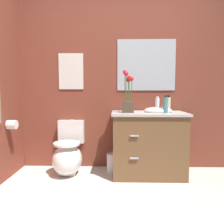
% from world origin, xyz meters
% --- Properties ---
extents(wall_back, '(4.38, 0.05, 2.50)m').
position_xyz_m(wall_back, '(0.20, 1.48, 1.25)').
color(wall_back, brown).
rests_on(wall_back, ground_plane).
extents(toilet, '(0.38, 0.59, 0.69)m').
position_xyz_m(toilet, '(-0.70, 1.18, 0.24)').
color(toilet, white).
rests_on(toilet, ground_plane).
extents(vanity_cabinet, '(0.94, 0.56, 1.00)m').
position_xyz_m(vanity_cabinet, '(0.35, 1.15, 0.42)').
color(vanity_cabinet, brown).
rests_on(vanity_cabinet, ground_plane).
extents(flower_vase, '(0.14, 0.14, 0.53)m').
position_xyz_m(flower_vase, '(0.08, 1.10, 0.99)').
color(flower_vase, '#4C3D2D').
rests_on(flower_vase, vanity_cabinet).
extents(soap_bottle, '(0.06, 0.06, 0.21)m').
position_xyz_m(soap_bottle, '(0.62, 1.26, 0.92)').
color(soap_bottle, beige).
rests_on(soap_bottle, vanity_cabinet).
extents(lotion_bottle, '(0.05, 0.05, 0.21)m').
position_xyz_m(lotion_bottle, '(0.45, 1.11, 0.92)').
color(lotion_bottle, white).
rests_on(lotion_bottle, vanity_cabinet).
extents(hand_wash_bottle, '(0.06, 0.06, 0.22)m').
position_xyz_m(hand_wash_bottle, '(0.54, 1.05, 0.92)').
color(hand_wash_bottle, teal).
rests_on(hand_wash_bottle, vanity_cabinet).
extents(trash_bin, '(0.18, 0.18, 0.27)m').
position_xyz_m(trash_bin, '(-0.10, 1.19, 0.14)').
color(trash_bin, '#B7B7BC').
rests_on(trash_bin, ground_plane).
extents(wall_poster, '(0.34, 0.01, 0.50)m').
position_xyz_m(wall_poster, '(-0.70, 1.45, 1.37)').
color(wall_poster, silver).
extents(wall_mirror, '(0.80, 0.01, 0.70)m').
position_xyz_m(wall_mirror, '(0.35, 1.45, 1.45)').
color(wall_mirror, '#B2BCC6').
extents(toilet_paper_roll, '(0.11, 0.11, 0.11)m').
position_xyz_m(toilet_paper_roll, '(-1.34, 0.98, 0.68)').
color(toilet_paper_roll, white).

